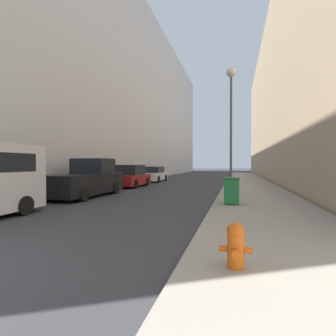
{
  "coord_description": "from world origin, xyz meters",
  "views": [
    {
      "loc": [
        4.92,
        -2.32,
        1.69
      ],
      "look_at": [
        -0.64,
        18.97,
        1.36
      ],
      "focal_mm": 28.0,
      "sensor_mm": 36.0,
      "label": 1
    }
  ],
  "objects_px": {
    "trash_bin": "(232,190)",
    "parked_sedan_far": "(153,175)",
    "fire_hydrant": "(236,244)",
    "lamppost": "(231,104)",
    "pickup_truck": "(86,180)",
    "parked_sedan_near": "(131,177)"
  },
  "relations": [
    {
      "from": "pickup_truck",
      "to": "fire_hydrant",
      "type": "bearing_deg",
      "value": -46.72
    },
    {
      "from": "pickup_truck",
      "to": "parked_sedan_near",
      "type": "height_order",
      "value": "pickup_truck"
    },
    {
      "from": "fire_hydrant",
      "to": "lamppost",
      "type": "xyz_separation_m",
      "value": [
        -0.27,
        10.06,
        4.36
      ]
    },
    {
      "from": "pickup_truck",
      "to": "lamppost",
      "type": "bearing_deg",
      "value": 15.14
    },
    {
      "from": "fire_hydrant",
      "to": "lamppost",
      "type": "bearing_deg",
      "value": 91.52
    },
    {
      "from": "fire_hydrant",
      "to": "parked_sedan_far",
      "type": "relative_size",
      "value": 0.16
    },
    {
      "from": "trash_bin",
      "to": "lamppost",
      "type": "xyz_separation_m",
      "value": [
        -0.1,
        3.55,
        4.19
      ]
    },
    {
      "from": "fire_hydrant",
      "to": "trash_bin",
      "type": "height_order",
      "value": "trash_bin"
    },
    {
      "from": "trash_bin",
      "to": "parked_sedan_far",
      "type": "xyz_separation_m",
      "value": [
        -7.55,
        13.46,
        0.02
      ]
    },
    {
      "from": "trash_bin",
      "to": "parked_sedan_far",
      "type": "height_order",
      "value": "parked_sedan_far"
    },
    {
      "from": "parked_sedan_far",
      "to": "fire_hydrant",
      "type": "bearing_deg",
      "value": -68.87
    },
    {
      "from": "pickup_truck",
      "to": "parked_sedan_near",
      "type": "xyz_separation_m",
      "value": [
        -0.0,
        5.99,
        -0.1
      ]
    },
    {
      "from": "parked_sedan_near",
      "to": "lamppost",
      "type": "bearing_deg",
      "value": -28.65
    },
    {
      "from": "fire_hydrant",
      "to": "parked_sedan_near",
      "type": "xyz_separation_m",
      "value": [
        -7.61,
        14.07,
        0.26
      ]
    },
    {
      "from": "lamppost",
      "to": "pickup_truck",
      "type": "height_order",
      "value": "lamppost"
    },
    {
      "from": "lamppost",
      "to": "pickup_truck",
      "type": "bearing_deg",
      "value": -164.86
    },
    {
      "from": "pickup_truck",
      "to": "trash_bin",
      "type": "bearing_deg",
      "value": -11.91
    },
    {
      "from": "lamppost",
      "to": "parked_sedan_near",
      "type": "height_order",
      "value": "lamppost"
    },
    {
      "from": "fire_hydrant",
      "to": "pickup_truck",
      "type": "bearing_deg",
      "value": 133.28
    },
    {
      "from": "parked_sedan_near",
      "to": "parked_sedan_far",
      "type": "bearing_deg",
      "value": 91.07
    },
    {
      "from": "parked_sedan_far",
      "to": "parked_sedan_near",
      "type": "bearing_deg",
      "value": -88.93
    },
    {
      "from": "parked_sedan_near",
      "to": "parked_sedan_far",
      "type": "relative_size",
      "value": 0.96
    }
  ]
}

